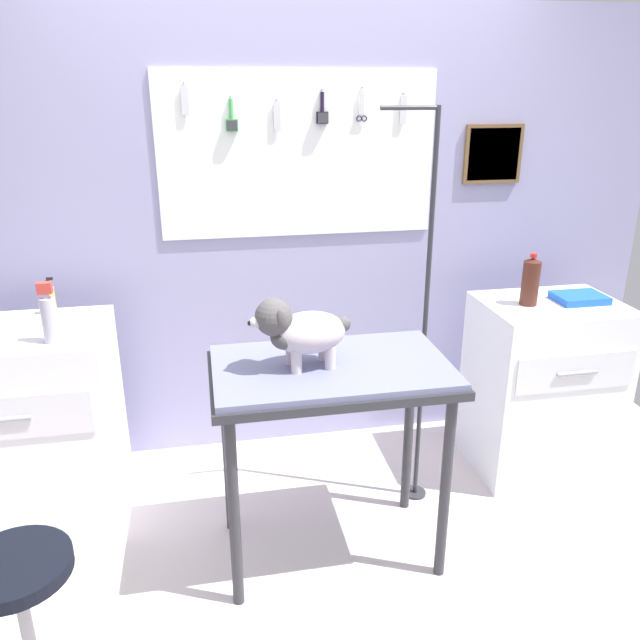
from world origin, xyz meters
TOP-DOWN VIEW (x-y plane):
  - ground at (0.00, 0.00)m, footprint 4.40×4.00m
  - rear_wall_panel at (0.01, 1.28)m, footprint 4.00×0.11m
  - grooming_table at (0.01, 0.28)m, footprint 0.95×0.58m
  - grooming_arm at (0.49, 0.59)m, footprint 0.30×0.11m
  - dog at (-0.12, 0.27)m, footprint 0.40×0.21m
  - counter_left at (-1.29, 0.76)m, footprint 0.80×0.58m
  - cabinet_right at (1.22, 0.74)m, footprint 0.68×0.54m
  - stool at (-1.06, -0.30)m, footprint 0.33×0.33m
  - spray_bottle_tall at (-1.08, 0.60)m, footprint 0.06×0.06m
  - pump_bottle_white at (-1.15, 0.96)m, footprint 0.05×0.05m
  - soda_bottle at (1.08, 0.74)m, footprint 0.08×0.08m
  - supply_tray at (1.36, 0.74)m, footprint 0.24×0.18m

SIDE VIEW (x-z plane):
  - ground at x=0.00m, z-range -0.04..0.00m
  - cabinet_right at x=1.22m, z-range 0.00..0.91m
  - counter_left at x=-1.29m, z-range 0.00..0.93m
  - stool at x=-1.06m, z-range 0.19..0.80m
  - grooming_table at x=0.01m, z-range 0.34..1.23m
  - grooming_arm at x=0.49m, z-range -0.06..1.78m
  - supply_tray at x=1.36m, z-range 0.91..0.94m
  - pump_bottle_white at x=-1.15m, z-range 0.92..1.09m
  - soda_bottle at x=1.08m, z-range 0.90..1.15m
  - dog at x=-0.12m, z-range 0.90..1.19m
  - spray_bottle_tall at x=-1.08m, z-range 0.92..1.17m
  - rear_wall_panel at x=0.01m, z-range 0.01..2.31m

